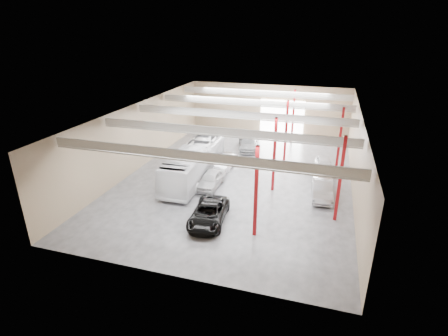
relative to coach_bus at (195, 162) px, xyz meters
The scene contains 8 objects.
depot_shell 5.81m from the coach_bus, 25.25° to the left, with size 22.12×32.12×7.06m.
coach_bus is the anchor object (origin of this frame).
black_sedan 8.79m from the coach_bus, 61.51° to the right, with size 2.56×5.54×1.54m, color black.
car_row_a 2.80m from the coach_bus, 32.85° to the right, with size 1.82×4.53×1.54m, color silver.
car_row_b 4.48m from the coach_bus, 59.55° to the left, with size 1.53×4.38×1.44m, color silver.
car_row_c 11.04m from the coach_bus, 73.91° to the left, with size 2.28×5.62×1.63m, color gray.
car_right_near 12.56m from the coach_bus, ahead, with size 1.73×4.97×1.64m, color #A1A2A6.
car_right_far 13.77m from the coach_bus, 24.33° to the left, with size 1.71×4.25×1.45m, color silver.
Camera 1 is at (8.06, -31.89, 14.43)m, focal length 28.00 mm.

